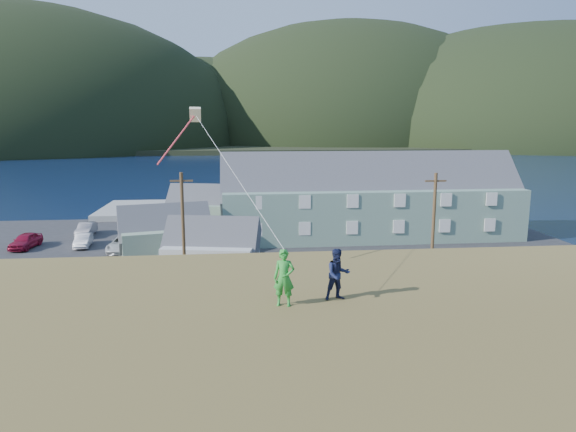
# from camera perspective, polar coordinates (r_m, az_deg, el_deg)

# --- Properties ---
(ground) EXTENTS (900.00, 900.00, 0.00)m
(ground) POSITION_cam_1_polar(r_m,az_deg,el_deg) (37.12, -6.17, -10.10)
(ground) COLOR #0A1638
(ground) RESTS_ON ground
(grass_strip) EXTENTS (110.00, 8.00, 0.10)m
(grass_strip) POSITION_cam_1_polar(r_m,az_deg,el_deg) (35.24, -6.20, -11.16)
(grass_strip) COLOR #4C3D19
(grass_strip) RESTS_ON ground
(waterfront_lot) EXTENTS (72.00, 36.00, 0.12)m
(waterfront_lot) POSITION_cam_1_polar(r_m,az_deg,el_deg) (53.37, -6.00, -3.66)
(waterfront_lot) COLOR #28282B
(waterfront_lot) RESTS_ON ground
(wharf) EXTENTS (26.00, 14.00, 0.90)m
(wharf) POSITION_cam_1_polar(r_m,az_deg,el_deg) (76.11, -10.42, 0.75)
(wharf) COLOR gray
(wharf) RESTS_ON ground
(far_shore) EXTENTS (900.00, 320.00, 2.00)m
(far_shore) POSITION_cam_1_polar(r_m,az_deg,el_deg) (364.98, -5.70, 8.45)
(far_shore) COLOR black
(far_shore) RESTS_ON ground
(far_hills) EXTENTS (760.00, 265.00, 143.00)m
(far_hills) POSITION_cam_1_polar(r_m,az_deg,el_deg) (316.30, 0.82, 8.39)
(far_hills) COLOR black
(far_hills) RESTS_ON ground
(lodge) EXTENTS (33.47, 9.70, 11.74)m
(lodge) POSITION_cam_1_polar(r_m,az_deg,el_deg) (58.75, 9.05, 2.00)
(lodge) COLOR slate
(lodge) RESTS_ON waterfront_lot
(shed_palegreen_near) EXTENTS (9.69, 7.27, 6.27)m
(shed_palegreen_near) POSITION_cam_1_polar(r_m,az_deg,el_deg) (50.75, -13.45, -1.94)
(shed_palegreen_near) COLOR gray
(shed_palegreen_near) RESTS_ON waterfront_lot
(shed_white) EXTENTS (8.63, 6.51, 6.23)m
(shed_white) POSITION_cam_1_polar(r_m,az_deg,el_deg) (43.45, -8.45, -3.79)
(shed_white) COLOR beige
(shed_white) RESTS_ON waterfront_lot
(shed_palegreen_far) EXTENTS (10.64, 7.46, 6.50)m
(shed_palegreen_far) POSITION_cam_1_polar(r_m,az_deg,el_deg) (64.73, -9.02, 0.96)
(shed_palegreen_far) COLOR slate
(shed_palegreen_far) RESTS_ON waterfront_lot
(utility_poles) EXTENTS (33.95, 0.24, 9.39)m
(utility_poles) POSITION_cam_1_polar(r_m,az_deg,el_deg) (37.31, -9.22, -2.65)
(utility_poles) COLOR #47331E
(utility_poles) RESTS_ON waterfront_lot
(parked_cars) EXTENTS (27.86, 13.58, 1.57)m
(parked_cars) POSITION_cam_1_polar(r_m,az_deg,el_deg) (57.47, -14.85, -2.13)
(parked_cars) COLOR silver
(parked_cars) RESTS_ON waterfront_lot
(kite_flyer_green) EXTENTS (0.75, 0.57, 1.83)m
(kite_flyer_green) POSITION_cam_1_polar(r_m,az_deg,el_deg) (16.30, -0.44, -6.88)
(kite_flyer_green) COLOR #278F2F
(kite_flyer_green) RESTS_ON hillside
(kite_flyer_navy) EXTENTS (0.93, 0.78, 1.71)m
(kite_flyer_navy) POSITION_cam_1_polar(r_m,az_deg,el_deg) (16.94, 5.55, -6.47)
(kite_flyer_navy) COLOR #161D3F
(kite_flyer_navy) RESTS_ON hillside
(kite_rig) EXTENTS (2.17, 3.16, 7.83)m
(kite_rig) POSITION_cam_1_polar(r_m,az_deg,el_deg) (21.14, -10.46, 10.51)
(kite_rig) COLOR beige
(kite_rig) RESTS_ON ground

